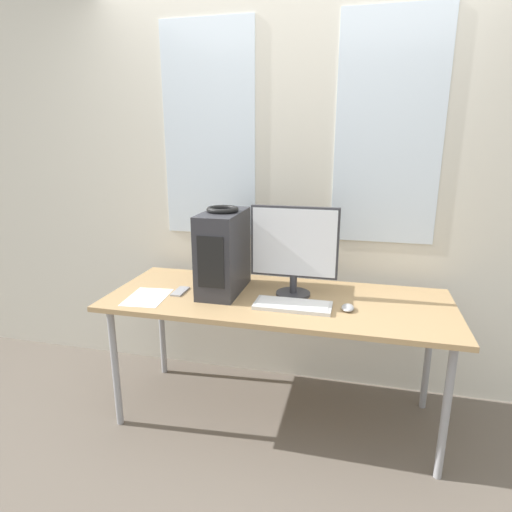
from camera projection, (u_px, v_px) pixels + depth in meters
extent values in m
plane|color=#665B51|center=(262.00, 458.00, 2.24)|extent=(14.00, 14.00, 0.00)
cube|color=beige|center=(294.00, 182.00, 2.71)|extent=(8.00, 0.06, 2.70)
cube|color=silver|center=(209.00, 131.00, 2.72)|extent=(0.61, 0.01, 1.32)
cube|color=silver|center=(389.00, 130.00, 2.47)|extent=(0.61, 0.01, 1.32)
cube|color=tan|center=(277.00, 300.00, 2.39)|extent=(1.90, 0.75, 0.03)
cylinder|color=#99999E|center=(115.00, 368.00, 2.42)|extent=(0.04, 0.04, 0.73)
cylinder|color=#99999E|center=(446.00, 413.00, 2.02)|extent=(0.04, 0.04, 0.73)
cylinder|color=#99999E|center=(162.00, 325.00, 2.97)|extent=(0.04, 0.04, 0.73)
cylinder|color=#99999E|center=(428.00, 354.00, 2.57)|extent=(0.04, 0.04, 0.73)
cube|color=#2D2D33|center=(223.00, 252.00, 2.44)|extent=(0.21, 0.43, 0.47)
cube|color=black|center=(211.00, 262.00, 2.24)|extent=(0.15, 0.00, 0.28)
torus|color=black|center=(223.00, 209.00, 2.38)|extent=(0.18, 0.18, 0.03)
cylinder|color=#333338|center=(293.00, 294.00, 2.43)|extent=(0.19, 0.19, 0.02)
cylinder|color=#333338|center=(293.00, 283.00, 2.41)|extent=(0.04, 0.04, 0.11)
cube|color=#333338|center=(294.00, 242.00, 2.35)|extent=(0.49, 0.03, 0.40)
cube|color=white|center=(294.00, 243.00, 2.34)|extent=(0.46, 0.00, 0.37)
cube|color=silver|center=(293.00, 305.00, 2.25)|extent=(0.41, 0.18, 0.02)
cube|color=white|center=(293.00, 303.00, 2.25)|extent=(0.37, 0.15, 0.00)
ellipsoid|color=#B2B2B7|center=(348.00, 308.00, 2.21)|extent=(0.06, 0.10, 0.03)
cube|color=#99999E|center=(180.00, 291.00, 2.48)|extent=(0.06, 0.15, 0.01)
cube|color=white|center=(147.00, 297.00, 2.40)|extent=(0.24, 0.31, 0.00)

